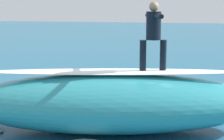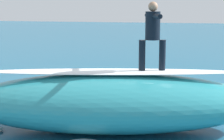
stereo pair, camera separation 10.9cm
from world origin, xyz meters
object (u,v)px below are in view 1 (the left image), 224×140
(surfboard_riding, at_px, (153,72))
(surfboard_paddling, at_px, (84,93))
(surfer_riding, at_px, (153,31))
(surfer_paddling, at_px, (86,89))

(surfboard_riding, distance_m, surfboard_paddling, 4.30)
(surfer_riding, relative_size, surfer_paddling, 1.09)
(surfboard_riding, xyz_separation_m, surfer_paddling, (2.66, -2.92, -1.17))
(surfboard_riding, distance_m, surfer_riding, 0.92)
(surfboard_riding, distance_m, surfer_paddling, 4.12)
(surfer_riding, height_order, surfboard_paddling, surfer_riding)
(surfboard_riding, relative_size, surfer_paddling, 1.33)
(surfer_riding, relative_size, surfboard_paddling, 0.63)
(surfboard_riding, height_order, surfboard_paddling, surfboard_riding)
(surfboard_riding, bearing_deg, surfer_riding, 54.10)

